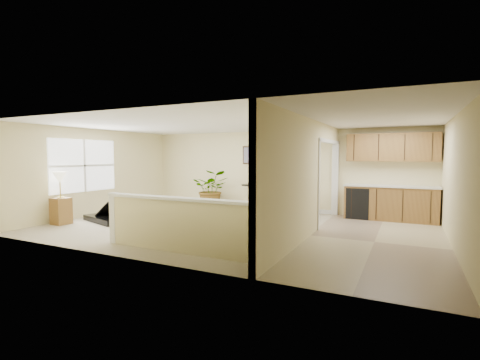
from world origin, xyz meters
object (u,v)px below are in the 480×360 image
at_px(piano_bench, 181,214).
at_px(loveseat, 277,201).
at_px(piano, 119,199).
at_px(small_plant, 302,208).
at_px(accent_table, 250,194).
at_px(lamp_stand, 61,202).
at_px(palm_plant, 212,189).

xyz_separation_m(piano_bench, loveseat, (1.69, 2.56, 0.13)).
bearing_deg(piano_bench, piano, -168.96).
xyz_separation_m(piano, loveseat, (3.48, 2.91, -0.20)).
bearing_deg(piano, small_plant, 50.15).
height_order(accent_table, lamp_stand, lamp_stand).
bearing_deg(piano, accent_table, 66.76).
bearing_deg(piano, piano_bench, 28.10).
relative_size(piano_bench, small_plant, 1.43).
distance_m(piano, lamp_stand, 1.40).
bearing_deg(small_plant, piano_bench, -135.67).
bearing_deg(lamp_stand, loveseat, 43.28).
xyz_separation_m(palm_plant, small_plant, (3.07, -0.03, -0.42)).
distance_m(small_plant, lamp_stand, 6.48).
height_order(piano_bench, small_plant, small_plant).
relative_size(piano, piano_bench, 2.78).
height_order(piano, lamp_stand, lamp_stand).
xyz_separation_m(piano, small_plant, (4.31, 2.81, -0.35)).
bearing_deg(palm_plant, lamp_stand, -117.32).
distance_m(piano, palm_plant, 3.10).
distance_m(piano_bench, lamp_stand, 3.02).
bearing_deg(loveseat, palm_plant, -154.31).
distance_m(loveseat, palm_plant, 2.26).
distance_m(loveseat, accent_table, 0.95).
relative_size(piano_bench, lamp_stand, 0.52).
bearing_deg(accent_table, small_plant, -6.82).
distance_m(piano_bench, accent_table, 2.79).
bearing_deg(accent_table, piano_bench, -106.04).
bearing_deg(small_plant, palm_plant, 179.39).
distance_m(piano_bench, loveseat, 3.07).
height_order(loveseat, palm_plant, palm_plant).
relative_size(loveseat, small_plant, 4.15).
distance_m(piano, small_plant, 5.15).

